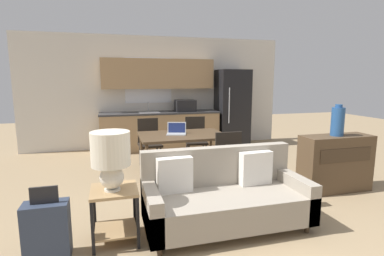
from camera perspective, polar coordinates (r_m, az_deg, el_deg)
name	(u,v)px	position (r m, az deg, el deg)	size (l,w,h in m)	color
ground_plane	(228,237)	(3.45, 6.79, -19.85)	(20.00, 20.00, 0.00)	#9E8460
wall_back	(157,92)	(7.51, -6.60, 6.78)	(6.40, 0.07, 2.70)	silver
kitchen_counter	(160,114)	(7.25, -6.03, 2.66)	(2.83, 0.65, 2.15)	tan
refrigerator	(232,108)	(7.68, 7.66, 3.82)	(0.76, 0.70, 1.91)	black
dining_table	(182,138)	(5.11, -1.82, -1.89)	(1.44, 0.97, 0.75)	brown
couch	(224,197)	(3.54, 6.12, -12.93)	(1.84, 0.80, 0.88)	#3D2D1E
side_table	(115,206)	(3.29, -14.49, -14.20)	(0.47, 0.47, 0.57)	tan
table_lamp	(111,155)	(3.08, -15.21, -4.99)	(0.39, 0.39, 0.60)	silver
credenza	(335,163)	(5.03, 25.61, -6.05)	(1.09, 0.40, 0.85)	brown
vase	(338,121)	(4.90, 26.00, 1.17)	(0.19, 0.19, 0.47)	#234C84
dining_chair_far_left	(149,140)	(5.84, -8.14, -2.36)	(0.44, 0.44, 0.92)	black
dining_chair_far_right	(196,138)	(6.03, 0.73, -1.89)	(0.48, 0.48, 0.92)	black
dining_chair_near_right	(225,158)	(4.53, 6.35, -5.72)	(0.42, 0.42, 0.92)	black
laptop	(176,131)	(5.12, -2.97, -0.63)	(0.38, 0.34, 0.20)	#B7BABC
suitcase	(47,230)	(3.26, -25.90, -17.09)	(0.40, 0.22, 0.71)	#2D384C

